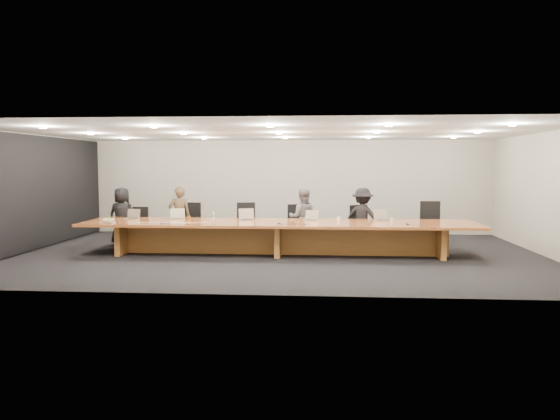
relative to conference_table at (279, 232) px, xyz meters
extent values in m
plane|color=black|center=(0.00, 0.00, -0.52)|extent=(12.00, 12.00, 0.00)
cube|color=beige|center=(0.00, 4.00, 0.88)|extent=(12.00, 0.02, 2.80)
cube|color=black|center=(-5.94, 0.00, 0.85)|extent=(0.08, 7.84, 2.74)
cube|color=brown|center=(0.00, 0.00, 0.20)|extent=(9.00, 1.80, 0.06)
cube|color=brown|center=(0.00, 0.00, -0.18)|extent=(7.65, 0.15, 0.69)
cube|color=brown|center=(-3.60, 0.00, -0.18)|extent=(0.12, 1.26, 0.69)
cube|color=brown|center=(0.00, 0.00, -0.18)|extent=(0.12, 1.26, 0.69)
cube|color=brown|center=(3.60, 0.00, -0.18)|extent=(0.12, 1.26, 0.69)
imported|color=black|center=(-4.15, 1.19, 0.22)|extent=(0.75, 0.52, 1.49)
imported|color=#3F3322|center=(-2.63, 1.13, 0.24)|extent=(0.64, 0.51, 1.52)
imported|color=#5C5B5E|center=(0.51, 1.20, 0.21)|extent=(0.73, 0.58, 1.46)
imported|color=black|center=(1.99, 1.13, 0.23)|extent=(1.09, 0.84, 1.49)
cylinder|color=#B4C5BE|center=(-1.59, 0.27, 0.33)|extent=(0.08, 0.08, 0.20)
cylinder|color=brown|center=(-2.16, 0.20, 0.28)|extent=(0.11, 0.11, 0.11)
cone|color=white|center=(1.37, 0.33, 0.28)|extent=(0.10, 0.10, 0.09)
cone|color=silver|center=(2.60, 0.32, 0.27)|extent=(0.09, 0.09, 0.08)
cube|color=silver|center=(-4.11, 0.20, 0.24)|extent=(0.27, 0.23, 0.01)
cube|color=#5DD037|center=(-4.09, 0.18, 0.25)|extent=(0.16, 0.12, 0.02)
cube|color=#BBBBC0|center=(-3.78, -0.55, 0.24)|extent=(0.23, 0.19, 0.03)
cone|color=black|center=(-2.58, -0.60, 0.24)|extent=(0.13, 0.13, 0.03)
cone|color=black|center=(0.03, -0.42, 0.24)|extent=(0.12, 0.12, 0.03)
cone|color=black|center=(2.86, -0.35, 0.24)|extent=(0.14, 0.14, 0.03)
camera|label=1|loc=(0.98, -12.42, 1.52)|focal=35.00mm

